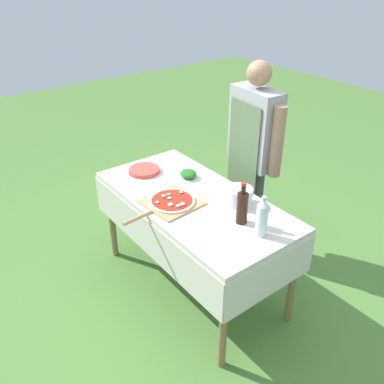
{
  "coord_description": "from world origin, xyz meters",
  "views": [
    {
      "loc": [
        1.87,
        -1.44,
        2.17
      ],
      "look_at": [
        -0.01,
        0.0,
        0.81
      ],
      "focal_mm": 38.0,
      "sensor_mm": 36.0,
      "label": 1
    }
  ],
  "objects": [
    {
      "name": "herb_container",
      "position": [
        -0.25,
        0.15,
        0.8
      ],
      "size": [
        0.19,
        0.18,
        0.06
      ],
      "rotation": [
        0.0,
        0.0,
        -0.26
      ],
      "color": "silver",
      "rests_on": "prep_table"
    },
    {
      "name": "water_bottle",
      "position": [
        0.58,
        0.06,
        0.89
      ],
      "size": [
        0.07,
        0.07,
        0.26
      ],
      "color": "silver",
      "rests_on": "prep_table"
    },
    {
      "name": "prep_table",
      "position": [
        0.0,
        0.0,
        0.67
      ],
      "size": [
        1.5,
        0.74,
        0.77
      ],
      "color": "beige",
      "rests_on": "ground"
    },
    {
      "name": "mixing_tub",
      "position": [
        0.24,
        0.2,
        0.82
      ],
      "size": [
        0.18,
        0.18,
        0.11
      ],
      "primitive_type": "cylinder",
      "color": "silver",
      "rests_on": "prep_table"
    },
    {
      "name": "ground_plane",
      "position": [
        0.0,
        0.0,
        0.0
      ],
      "size": [
        12.0,
        12.0,
        0.0
      ],
      "primitive_type": "plane",
      "color": "#517F38"
    },
    {
      "name": "pizza_on_peel",
      "position": [
        -0.03,
        -0.17,
        0.78
      ],
      "size": [
        0.36,
        0.56,
        0.05
      ],
      "rotation": [
        0.0,
        0.0,
        0.08
      ],
      "color": "tan",
      "rests_on": "prep_table"
    },
    {
      "name": "person_cook",
      "position": [
        -0.12,
        0.67,
        0.93
      ],
      "size": [
        0.59,
        0.23,
        1.57
      ],
      "rotation": [
        0.0,
        0.0,
        3.04
      ],
      "color": "#4C4C51",
      "rests_on": "ground"
    },
    {
      "name": "oil_bottle",
      "position": [
        0.41,
        0.06,
        0.88
      ],
      "size": [
        0.07,
        0.07,
        0.27
      ],
      "color": "black",
      "rests_on": "prep_table"
    },
    {
      "name": "plate_stack",
      "position": [
        -0.53,
        -0.06,
        0.78
      ],
      "size": [
        0.24,
        0.24,
        0.03
      ],
      "color": "#DB4C42",
      "rests_on": "prep_table"
    }
  ]
}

